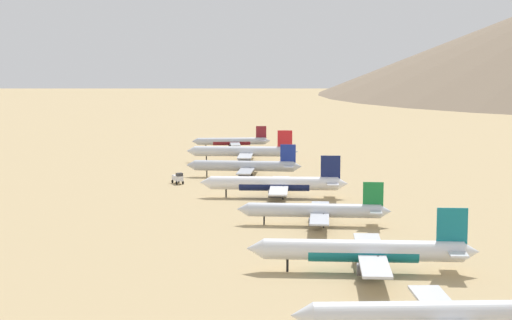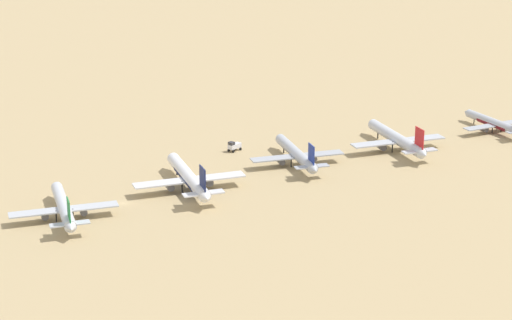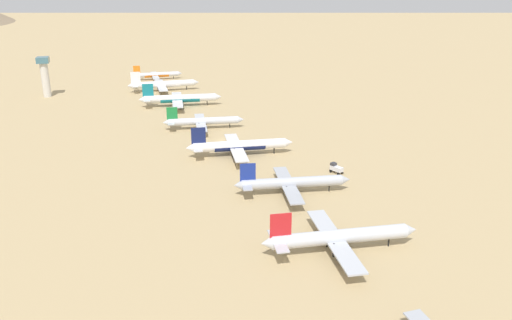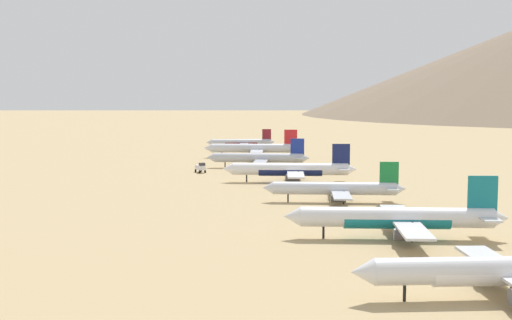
% 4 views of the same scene
% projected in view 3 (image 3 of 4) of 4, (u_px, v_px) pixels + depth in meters
% --- Properties ---
extents(ground_plane, '(1891.56, 1891.56, 0.00)m').
position_uv_depth(ground_plane, '(221.00, 140.00, 241.03)').
color(ground_plane, tan).
extents(parked_jet_1, '(45.59, 37.01, 13.15)m').
position_uv_depth(parked_jet_1, '(338.00, 237.00, 143.54)').
color(parked_jet_1, silver).
rests_on(parked_jet_1, ground).
extents(parked_jet_2, '(41.97, 34.18, 12.10)m').
position_uv_depth(parked_jet_2, '(291.00, 183.00, 181.48)').
color(parked_jet_2, '#B2B7C1').
rests_on(parked_jet_2, ground).
extents(parked_jet_3, '(46.32, 37.62, 13.36)m').
position_uv_depth(parked_jet_3, '(239.00, 146.00, 219.13)').
color(parked_jet_3, white).
rests_on(parked_jet_3, ground).
extents(parked_jet_4, '(40.73, 33.14, 11.74)m').
position_uv_depth(parked_jet_4, '(203.00, 121.00, 256.73)').
color(parked_jet_4, silver).
rests_on(parked_jet_4, ground).
extents(parked_jet_5, '(48.30, 39.26, 13.92)m').
position_uv_depth(parked_jet_5, '(179.00, 99.00, 300.08)').
color(parked_jet_5, silver).
rests_on(parked_jet_5, ground).
extents(parked_jet_6, '(46.96, 38.10, 13.55)m').
position_uv_depth(parked_jet_6, '(163.00, 84.00, 338.83)').
color(parked_jet_6, silver).
rests_on(parked_jet_6, ground).
extents(parked_jet_7, '(37.10, 30.09, 10.71)m').
position_uv_depth(parked_jet_7, '(156.00, 75.00, 375.63)').
color(parked_jet_7, silver).
rests_on(parked_jet_7, ground).
extents(service_truck, '(4.61, 5.70, 3.90)m').
position_uv_depth(service_truck, '(336.00, 168.00, 200.72)').
color(service_truck, silver).
rests_on(service_truck, ground).
extents(control_tower, '(7.20, 7.20, 24.94)m').
position_uv_depth(control_tower, '(45.00, 75.00, 320.09)').
color(control_tower, beige).
rests_on(control_tower, ground).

